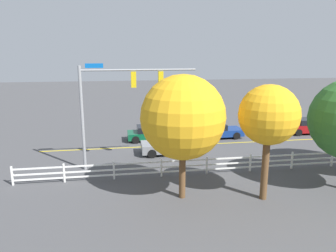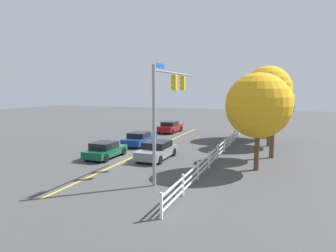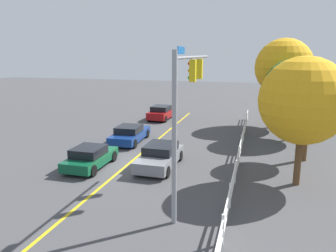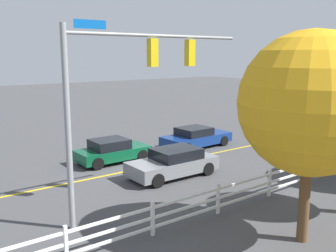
{
  "view_description": "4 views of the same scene",
  "coord_description": "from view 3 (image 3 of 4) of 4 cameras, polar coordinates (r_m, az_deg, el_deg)",
  "views": [
    {
      "loc": [
        3.85,
        25.0,
        7.58
      ],
      "look_at": [
        0.33,
        2.75,
        2.32
      ],
      "focal_mm": 34.44,
      "sensor_mm": 36.0,
      "label": 1
    },
    {
      "loc": [
        21.04,
        10.98,
        5.39
      ],
      "look_at": [
        0.52,
        3.12,
        2.68
      ],
      "focal_mm": 31.96,
      "sensor_mm": 36.0,
      "label": 2
    },
    {
      "loc": [
        17.51,
        7.38,
        6.58
      ],
      "look_at": [
        0.42,
        2.6,
        2.61
      ],
      "focal_mm": 34.75,
      "sensor_mm": 36.0,
      "label": 3
    },
    {
      "loc": [
        10.59,
        15.91,
        5.74
      ],
      "look_at": [
        0.57,
        2.34,
        2.57
      ],
      "focal_mm": 40.57,
      "sensor_mm": 36.0,
      "label": 4
    }
  ],
  "objects": [
    {
      "name": "car_0",
      "position": [
        19.71,
        -13.5,
        -5.33
      ],
      "size": [
        3.96,
        1.92,
        1.28
      ],
      "rotation": [
        0.0,
        0.0,
        3.15
      ],
      "color": "#0C4C2D",
      "rests_on": "ground_plane"
    },
    {
      "name": "car_1",
      "position": [
        33.18,
        -1.15,
        2.37
      ],
      "size": [
        4.2,
        2.09,
        1.4
      ],
      "rotation": [
        0.0,
        0.0,
        3.1
      ],
      "color": "maroon",
      "rests_on": "ground_plane"
    },
    {
      "name": "ground_plane",
      "position": [
        20.11,
        -6.89,
        -6.59
      ],
      "size": [
        120.0,
        120.0,
        0.0
      ],
      "primitive_type": "plane",
      "color": "#444447"
    },
    {
      "name": "lane_center_stripe",
      "position": [
        23.67,
        -3.2,
        -3.54
      ],
      "size": [
        28.0,
        0.16,
        0.01
      ],
      "primitive_type": "cube",
      "color": "gold",
      "rests_on": "ground_plane"
    },
    {
      "name": "tree_2",
      "position": [
        26.28,
        21.07,
        6.13
      ],
      "size": [
        4.44,
        4.44,
        6.22
      ],
      "color": "brown",
      "rests_on": "ground_plane"
    },
    {
      "name": "tree_1",
      "position": [
        21.35,
        23.61,
        5.85
      ],
      "size": [
        3.03,
        3.03,
        6.01
      ],
      "color": "brown",
      "rests_on": "ground_plane"
    },
    {
      "name": "car_2",
      "position": [
        24.78,
        -6.71,
        -1.4
      ],
      "size": [
        4.67,
        2.12,
        1.28
      ],
      "rotation": [
        0.0,
        0.0,
        3.18
      ],
      "color": "navy",
      "rests_on": "ground_plane"
    },
    {
      "name": "tree_3",
      "position": [
        17.15,
        22.67,
        4.09
      ],
      "size": [
        4.31,
        4.31,
        6.5
      ],
      "color": "brown",
      "rests_on": "ground_plane"
    },
    {
      "name": "white_rail_fence",
      "position": [
        21.39,
        12.53,
        -3.93
      ],
      "size": [
        26.1,
        0.1,
        1.15
      ],
      "color": "white",
      "rests_on": "ground_plane"
    },
    {
      "name": "tree_0",
      "position": [
        30.96,
        19.67,
        9.65
      ],
      "size": [
        5.07,
        5.07,
        7.93
      ],
      "color": "brown",
      "rests_on": "ground_plane"
    },
    {
      "name": "car_3",
      "position": [
        19.26,
        -1.42,
        -5.28
      ],
      "size": [
        4.36,
        1.98,
        1.35
      ],
      "rotation": [
        0.0,
        0.0,
        -0.01
      ],
      "color": "slate",
      "rests_on": "ground_plane"
    },
    {
      "name": "signal_assembly",
      "position": [
        13.97,
        3.32,
        5.34
      ],
      "size": [
        7.39,
        0.38,
        6.84
      ],
      "color": "gray",
      "rests_on": "ground_plane"
    }
  ]
}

